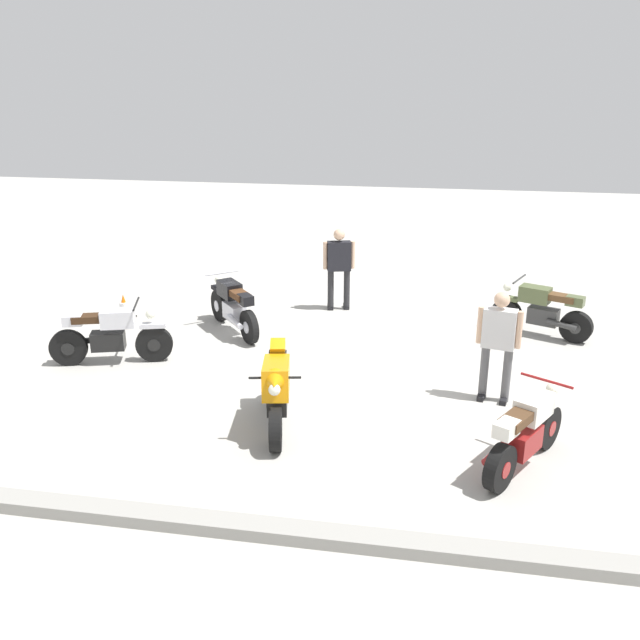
{
  "coord_description": "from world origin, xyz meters",
  "views": [
    {
      "loc": [
        -1.32,
        10.74,
        4.8
      ],
      "look_at": [
        0.62,
        -0.34,
        0.75
      ],
      "focal_mm": 38.79,
      "sensor_mm": 36.0,
      "label": 1
    }
  ],
  "objects_px": {
    "motorcycle_cream_vintage": "(525,434)",
    "person_in_white_shirt": "(498,339)",
    "traffic_cone": "(124,307)",
    "motorcycle_black_cruiser": "(233,306)",
    "person_in_black_shirt": "(339,264)",
    "motorcycle_orange_sportbike": "(277,388)",
    "motorcycle_olive_vintage": "(542,311)",
    "motorcycle_silver_cruiser": "(110,335)"
  },
  "relations": [
    {
      "from": "motorcycle_black_cruiser",
      "to": "person_in_white_shirt",
      "type": "xyz_separation_m",
      "value": [
        -4.82,
        2.18,
        0.48
      ]
    },
    {
      "from": "motorcycle_olive_vintage",
      "to": "motorcycle_silver_cruiser",
      "type": "relative_size",
      "value": 0.91
    },
    {
      "from": "motorcycle_silver_cruiser",
      "to": "motorcycle_olive_vintage",
      "type": "bearing_deg",
      "value": 2.87
    },
    {
      "from": "person_in_black_shirt",
      "to": "motorcycle_cream_vintage",
      "type": "bearing_deg",
      "value": -166.02
    },
    {
      "from": "motorcycle_cream_vintage",
      "to": "motorcycle_black_cruiser",
      "type": "relative_size",
      "value": 1.05
    },
    {
      "from": "motorcycle_orange_sportbike",
      "to": "motorcycle_black_cruiser",
      "type": "bearing_deg",
      "value": -165.66
    },
    {
      "from": "motorcycle_silver_cruiser",
      "to": "traffic_cone",
      "type": "height_order",
      "value": "motorcycle_silver_cruiser"
    },
    {
      "from": "person_in_white_shirt",
      "to": "motorcycle_olive_vintage",
      "type": "bearing_deg",
      "value": 173.33
    },
    {
      "from": "motorcycle_cream_vintage",
      "to": "person_in_white_shirt",
      "type": "distance_m",
      "value": 2.03
    },
    {
      "from": "person_in_black_shirt",
      "to": "person_in_white_shirt",
      "type": "relative_size",
      "value": 1.0
    },
    {
      "from": "motorcycle_orange_sportbike",
      "to": "person_in_white_shirt",
      "type": "xyz_separation_m",
      "value": [
        -3.1,
        -1.42,
        0.41
      ]
    },
    {
      "from": "person_in_black_shirt",
      "to": "traffic_cone",
      "type": "bearing_deg",
      "value": 92.5
    },
    {
      "from": "motorcycle_silver_cruiser",
      "to": "person_in_black_shirt",
      "type": "relative_size",
      "value": 1.16
    },
    {
      "from": "motorcycle_orange_sportbike",
      "to": "motorcycle_silver_cruiser",
      "type": "distance_m",
      "value": 3.78
    },
    {
      "from": "motorcycle_cream_vintage",
      "to": "motorcycle_orange_sportbike",
      "type": "bearing_deg",
      "value": 111.64
    },
    {
      "from": "person_in_white_shirt",
      "to": "traffic_cone",
      "type": "bearing_deg",
      "value": -96.42
    },
    {
      "from": "motorcycle_cream_vintage",
      "to": "traffic_cone",
      "type": "relative_size",
      "value": 3.32
    },
    {
      "from": "motorcycle_cream_vintage",
      "to": "motorcycle_black_cruiser",
      "type": "distance_m",
      "value": 6.54
    },
    {
      "from": "motorcycle_olive_vintage",
      "to": "person_in_black_shirt",
      "type": "relative_size",
      "value": 1.06
    },
    {
      "from": "motorcycle_silver_cruiser",
      "to": "motorcycle_black_cruiser",
      "type": "bearing_deg",
      "value": 31.75
    },
    {
      "from": "motorcycle_orange_sportbike",
      "to": "motorcycle_cream_vintage",
      "type": "bearing_deg",
      "value": 69.69
    },
    {
      "from": "motorcycle_orange_sportbike",
      "to": "person_in_white_shirt",
      "type": "bearing_deg",
      "value": 103.3
    },
    {
      "from": "motorcycle_black_cruiser",
      "to": "motorcycle_silver_cruiser",
      "type": "height_order",
      "value": "same"
    },
    {
      "from": "traffic_cone",
      "to": "motorcycle_silver_cruiser",
      "type": "bearing_deg",
      "value": 109.64
    },
    {
      "from": "motorcycle_olive_vintage",
      "to": "motorcycle_orange_sportbike",
      "type": "relative_size",
      "value": 0.95
    },
    {
      "from": "motorcycle_olive_vintage",
      "to": "person_in_black_shirt",
      "type": "distance_m",
      "value": 4.17
    },
    {
      "from": "motorcycle_olive_vintage",
      "to": "person_in_white_shirt",
      "type": "distance_m",
      "value": 3.22
    },
    {
      "from": "person_in_white_shirt",
      "to": "traffic_cone",
      "type": "height_order",
      "value": "person_in_white_shirt"
    },
    {
      "from": "motorcycle_silver_cruiser",
      "to": "person_in_white_shirt",
      "type": "height_order",
      "value": "person_in_white_shirt"
    },
    {
      "from": "motorcycle_orange_sportbike",
      "to": "person_in_black_shirt",
      "type": "xyz_separation_m",
      "value": [
        -0.1,
        -5.27,
        0.41
      ]
    },
    {
      "from": "person_in_white_shirt",
      "to": "traffic_cone",
      "type": "xyz_separation_m",
      "value": [
        7.25,
        -2.5,
        -0.74
      ]
    },
    {
      "from": "motorcycle_olive_vintage",
      "to": "person_in_white_shirt",
      "type": "relative_size",
      "value": 1.06
    },
    {
      "from": "motorcycle_olive_vintage",
      "to": "person_in_black_shirt",
      "type": "xyz_separation_m",
      "value": [
        4.05,
        -0.86,
        0.52
      ]
    },
    {
      "from": "motorcycle_cream_vintage",
      "to": "traffic_cone",
      "type": "xyz_separation_m",
      "value": [
        7.5,
        -4.45,
        -0.23
      ]
    },
    {
      "from": "motorcycle_cream_vintage",
      "to": "motorcycle_black_cruiser",
      "type": "height_order",
      "value": "motorcycle_black_cruiser"
    },
    {
      "from": "motorcycle_orange_sportbike",
      "to": "person_in_black_shirt",
      "type": "distance_m",
      "value": 5.29
    },
    {
      "from": "motorcycle_silver_cruiser",
      "to": "traffic_cone",
      "type": "relative_size",
      "value": 3.84
    },
    {
      "from": "person_in_black_shirt",
      "to": "person_in_white_shirt",
      "type": "bearing_deg",
      "value": -157.34
    },
    {
      "from": "person_in_white_shirt",
      "to": "motorcycle_orange_sportbike",
      "type": "bearing_deg",
      "value": -52.9
    },
    {
      "from": "motorcycle_silver_cruiser",
      "to": "person_in_white_shirt",
      "type": "distance_m",
      "value": 6.5
    },
    {
      "from": "motorcycle_olive_vintage",
      "to": "person_in_black_shirt",
      "type": "height_order",
      "value": "person_in_black_shirt"
    },
    {
      "from": "motorcycle_cream_vintage",
      "to": "motorcycle_black_cruiser",
      "type": "bearing_deg",
      "value": 81.57
    }
  ]
}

